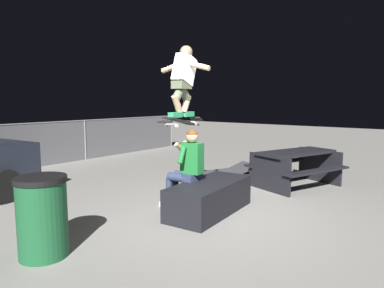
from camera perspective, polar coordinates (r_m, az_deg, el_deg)
The scene contains 9 objects.
ground_plane at distance 5.46m, azimuth 3.22°, elevation -12.00°, with size 40.00×40.00×0.00m, color gray.
ledge_box_main at distance 5.59m, azimuth 2.94°, elevation -8.83°, with size 1.67×0.70×0.50m, color black.
person_sitting_on_ledge at distance 5.64m, azimuth -0.92°, elevation -3.51°, with size 0.60×0.77×1.34m.
skateboard at distance 5.45m, azimuth -1.72°, elevation 3.73°, with size 1.03×0.32×0.17m.
skater_airborne at distance 5.50m, azimuth -1.42°, elevation 10.93°, with size 0.63×0.89×1.12m.
kicker_ramp at distance 7.85m, azimuth 6.92°, elevation -5.54°, with size 1.55×1.35×0.43m.
picnic_table_back at distance 7.55m, azimuth 16.85°, elevation -2.99°, with size 2.06×1.85×0.75m.
trash_bin at distance 4.38m, azimuth -23.58°, elevation -10.98°, with size 0.58×0.58×0.94m.
fence_back at distance 9.96m, azimuth -26.74°, elevation -0.15°, with size 12.05×0.05×1.21m.
Camera 1 is at (-4.26, -2.90, 1.80)m, focal length 32.13 mm.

